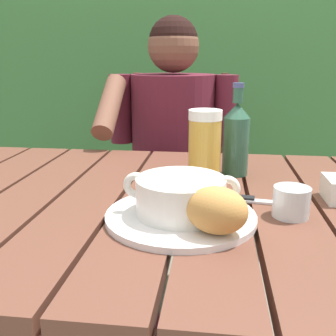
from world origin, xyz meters
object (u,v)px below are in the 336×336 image
person_eating (171,150)px  beer_bottle (236,138)px  soup_bowl (181,195)px  bread_roll (217,210)px  beer_glass (205,146)px  chair_near_diner (177,189)px  serving_plate (181,216)px  water_glass_small (291,202)px  table_knife (253,201)px

person_eating → beer_bottle: person_eating is taller
soup_bowl → bread_roll: size_ratio=1.81×
bread_roll → beer_bottle: (0.05, 0.38, 0.04)m
soup_bowl → beer_bottle: size_ratio=0.93×
beer_glass → beer_bottle: bearing=40.1°
bread_roll → chair_near_diner: bearing=99.2°
bread_roll → beer_glass: (-0.03, 0.32, 0.04)m
chair_near_diner → person_eating: 0.30m
serving_plate → soup_bowl: bearing=45.0°
bread_roll → water_glass_small: (0.14, 0.12, -0.02)m
serving_plate → bread_roll: size_ratio=2.36×
table_knife → bread_roll: bearing=-113.0°
bread_roll → beer_glass: 0.32m
bread_roll → table_knife: 0.20m
person_eating → bread_roll: size_ratio=10.02×
beer_glass → table_knife: bearing=-51.7°
water_glass_small → person_eating: bearing=113.1°
soup_bowl → water_glass_small: bearing=10.7°
person_eating → soup_bowl: size_ratio=5.54×
person_eating → soup_bowl: 0.79m
soup_bowl → beer_glass: 0.25m
chair_near_diner → water_glass_small: chair_near_diner is taller
bread_roll → table_knife: bread_roll is taller
chair_near_diner → beer_bottle: 0.79m
soup_bowl → table_knife: size_ratio=1.44×
chair_near_diner → water_glass_small: 1.03m
person_eating → beer_bottle: (0.22, -0.47, 0.15)m
chair_near_diner → serving_plate: chair_near_diner is taller
table_knife → person_eating: bearing=110.5°
serving_plate → beer_glass: size_ratio=1.62×
beer_glass → water_glass_small: size_ratio=2.51×
serving_plate → soup_bowl: size_ratio=1.30×
soup_bowl → beer_bottle: beer_bottle is taller
person_eating → bread_roll: person_eating is taller
beer_bottle → person_eating: bearing=115.2°
person_eating → table_knife: 0.71m
serving_plate → beer_glass: 0.26m
beer_bottle → soup_bowl: bearing=-110.0°
person_eating → serving_plate: (0.11, -0.77, 0.06)m
bread_roll → water_glass_small: bearing=39.5°
beer_glass → serving_plate: bearing=-98.2°
chair_near_diner → soup_bowl: chair_near_diner is taller
person_eating → beer_bottle: size_ratio=5.14×
serving_plate → table_knife: bearing=36.4°
person_eating → water_glass_small: (0.31, -0.73, 0.08)m
person_eating → serving_plate: person_eating is taller
chair_near_diner → person_eating: size_ratio=0.82×
table_knife → water_glass_small: bearing=-46.5°
serving_plate → beer_bottle: size_ratio=1.21×
soup_bowl → serving_plate: bearing=-135.0°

